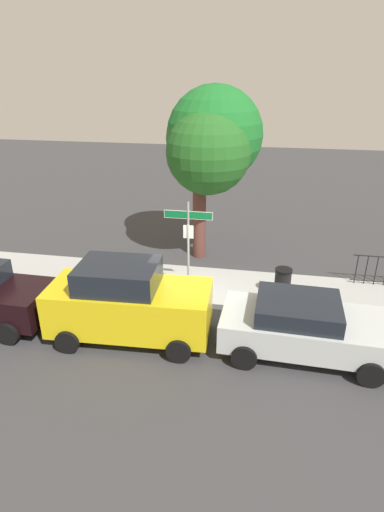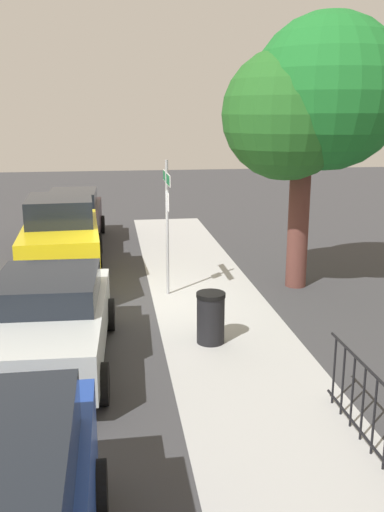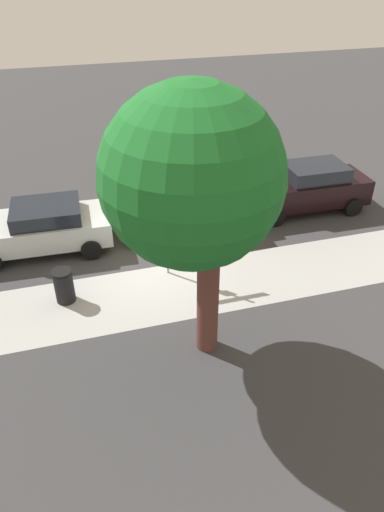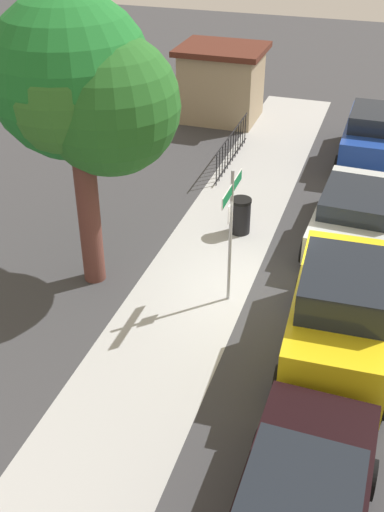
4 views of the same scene
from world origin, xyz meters
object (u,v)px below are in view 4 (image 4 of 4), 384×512
Objects in this scene: car_silver at (356,214)px; utility_shed at (221,83)px; car_yellow at (340,312)px; car_blue at (374,135)px; street_sign at (231,214)px; trash_bin at (241,216)px; shade_tree at (81,89)px.

utility_shed is at bearing 39.13° from car_silver.
car_yellow is 1.04× the size of car_blue.
street_sign is at bearing 147.36° from car_silver.
car_blue is 4.30× the size of trash_bin.
street_sign is 3.00m from car_yellow.
shade_tree reaches higher than street_sign.
shade_tree is 5.62m from trash_bin.
street_sign is 1.01× the size of utility_shed.
trash_bin is (4.16, 3.03, -0.58)m from car_yellow.
car_yellow is at bearing -114.70° from street_sign.
car_blue is at bearing -26.68° from trash_bin.
street_sign is 0.73× the size of car_silver.
car_blue is at bearing -15.39° from street_sign.
street_sign reaches higher than car_blue.
shade_tree reaches higher than utility_shed.
car_silver is (3.47, -2.41, -1.38)m from street_sign.
car_yellow is 4.65m from car_silver.
car_silver reaches higher than trash_bin.
street_sign reaches higher than trash_bin.
utility_shed is at bearing 67.84° from car_blue.
car_silver is at bearing -80.76° from trash_bin.
street_sign reaches higher than car_silver.
car_blue is at bearing 2.00° from car_silver.
street_sign is 3.24× the size of trash_bin.
trash_bin is at bearing -160.50° from utility_shed.
shade_tree is 7.55m from car_silver.
car_silver is at bearing -60.13° from shade_tree.
shade_tree is 6.51× the size of trash_bin.
street_sign is at bearing 164.61° from car_blue.
shade_tree reaches higher than car_silver.
utility_shed is (7.72, 5.81, 0.59)m from car_silver.
street_sign is at bearing 62.69° from car_yellow.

